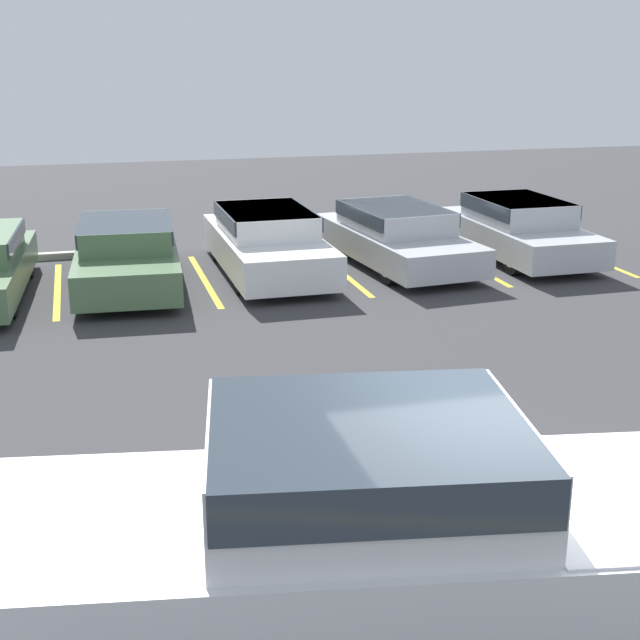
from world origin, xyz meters
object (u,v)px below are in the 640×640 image
parked_sedan_b (127,251)px  parked_sedan_c (267,240)px  parked_sedan_e (518,226)px  parked_sedan_d (396,234)px  pickup_truck (410,541)px  wheel_stop_curb (43,257)px

parked_sedan_b → parked_sedan_c: size_ratio=1.01×
parked_sedan_e → parked_sedan_d: bearing=-92.3°
pickup_truck → parked_sedan_b: bearing=106.4°
pickup_truck → parked_sedan_d: size_ratio=1.32×
parked_sedan_c → wheel_stop_curb: 5.00m
wheel_stop_curb → pickup_truck: bearing=-78.1°
wheel_stop_curb → parked_sedan_c: bearing=-28.5°
wheel_stop_curb → parked_sedan_e: bearing=-14.0°
parked_sedan_d → parked_sedan_b: bearing=-92.9°
parked_sedan_b → parked_sedan_e: size_ratio=1.07×
pickup_truck → parked_sedan_c: 11.76m
pickup_truck → parked_sedan_e: (6.86, 11.60, -0.26)m
pickup_truck → parked_sedan_d: 12.39m
parked_sedan_e → wheel_stop_curb: 10.12m
parked_sedan_b → parked_sedan_c: parked_sedan_c is taller
parked_sedan_c → wheel_stop_curb: parked_sedan_c is taller
pickup_truck → parked_sedan_c: pickup_truck is taller
pickup_truck → wheel_stop_curb: (-2.95, 14.04, -0.86)m
parked_sedan_d → parked_sedan_e: size_ratio=1.09×
pickup_truck → wheel_stop_curb: pickup_truck is taller
parked_sedan_d → parked_sedan_e: (2.73, -0.08, 0.02)m
parked_sedan_e → wheel_stop_curb: parked_sedan_e is taller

